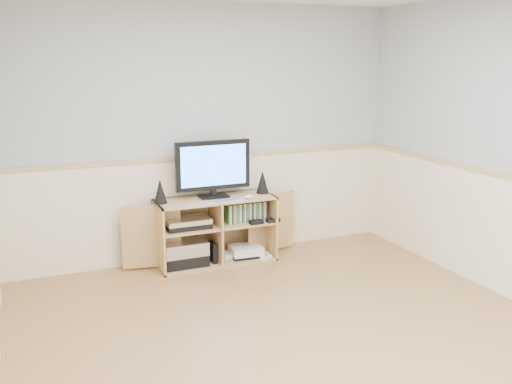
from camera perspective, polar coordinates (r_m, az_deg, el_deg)
room at (r=3.69m, az=4.31°, el=1.33°), size 4.04×4.54×2.54m
media_cabinet at (r=5.66m, az=-4.22°, el=-3.64°), size 1.80×0.43×0.65m
monitor at (r=5.51m, az=-4.32°, el=2.52°), size 0.74×0.18×0.56m
speaker_left at (r=5.38m, az=-9.56°, el=0.08°), size 0.12×0.12×0.23m
speaker_right at (r=5.70m, az=0.66°, el=1.02°), size 0.12×0.12×0.23m
keyboard at (r=5.43m, az=-2.66°, el=-0.80°), size 0.30×0.16×0.01m
mouse at (r=5.50m, az=-0.68°, el=-0.48°), size 0.11×0.09×0.04m
av_components at (r=5.56m, az=-7.07°, el=-5.26°), size 0.51×0.31×0.47m
game_consoles at (r=5.78m, az=-1.16°, el=-5.96°), size 0.45×0.30×0.11m
game_cases at (r=5.66m, az=-1.05°, el=-2.00°), size 0.40×0.13×0.19m
wall_outlet at (r=6.12m, az=3.96°, el=0.26°), size 0.12×0.03×0.12m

